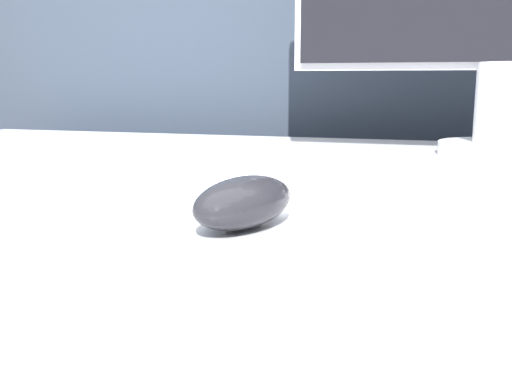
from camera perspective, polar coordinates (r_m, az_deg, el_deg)
name	(u,v)px	position (r m, az deg, el deg)	size (l,w,h in m)	color
partition_panel	(331,173)	(1.37, 7.19, 1.79)	(5.00, 0.03, 1.27)	#333D4C
computer_mouse_near	(244,202)	(0.48, -1.14, -0.97)	(0.09, 0.12, 0.04)	#232328
keyboard	(260,174)	(0.68, 0.37, 1.76)	(0.42, 0.15, 0.02)	silver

